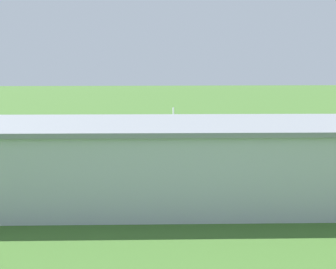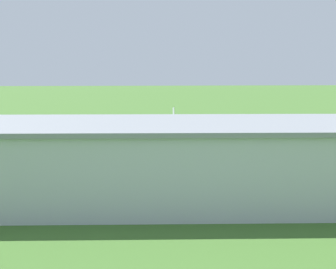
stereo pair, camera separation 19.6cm
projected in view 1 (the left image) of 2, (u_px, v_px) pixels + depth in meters
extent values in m
plane|color=#3D6628|center=(115.00, 142.00, 73.65)|extent=(400.00, 400.00, 0.00)
cube|color=#B7BCC6|center=(156.00, 164.00, 41.53)|extent=(38.11, 14.09, 5.80)
cube|color=gray|center=(156.00, 124.00, 41.13)|extent=(38.73, 14.71, 0.35)
cube|color=#384251|center=(156.00, 157.00, 47.94)|extent=(10.00, 0.53, 4.76)
cylinder|color=silver|center=(175.00, 124.00, 72.53)|extent=(1.18, 5.89, 1.86)
cone|color=black|center=(178.00, 130.00, 69.44)|extent=(0.70, 0.82, 0.77)
cube|color=silver|center=(176.00, 126.00, 71.91)|extent=(9.49, 1.79, 0.34)
cube|color=silver|center=(176.00, 117.00, 71.18)|extent=(9.49, 1.79, 0.34)
cube|color=silver|center=(173.00, 112.00, 74.73)|extent=(0.15, 1.29, 1.46)
cube|color=silver|center=(173.00, 119.00, 75.00)|extent=(2.63, 1.00, 0.22)
cylinder|color=black|center=(169.00, 134.00, 72.23)|extent=(0.16, 0.64, 0.64)
cylinder|color=black|center=(183.00, 134.00, 72.43)|extent=(0.16, 0.64, 0.64)
cylinder|color=#332D28|center=(154.00, 122.00, 71.23)|extent=(0.09, 0.31, 1.42)
cylinder|color=#332D28|center=(199.00, 121.00, 71.86)|extent=(0.09, 0.31, 1.42)
cylinder|color=#33723F|center=(320.00, 156.00, 59.57)|extent=(0.38, 0.38, 0.89)
cylinder|color=orange|center=(321.00, 149.00, 59.47)|extent=(0.45, 0.45, 0.63)
sphere|color=#D8AD84|center=(321.00, 146.00, 59.42)|extent=(0.24, 0.24, 0.24)
cylinder|color=#33723F|center=(5.00, 158.00, 58.40)|extent=(0.39, 0.39, 0.80)
cylinder|color=orange|center=(5.00, 152.00, 58.31)|extent=(0.46, 0.46, 0.56)
sphere|color=beige|center=(5.00, 149.00, 58.26)|extent=(0.22, 0.22, 0.22)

